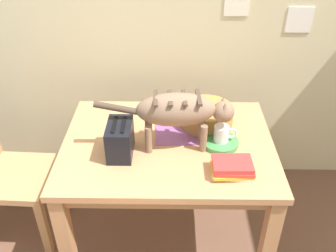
{
  "coord_description": "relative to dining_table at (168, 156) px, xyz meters",
  "views": [
    {
      "loc": [
        0.01,
        -0.51,
        1.91
      ],
      "look_at": [
        -0.01,
        1.08,
        0.84
      ],
      "focal_mm": 40.21,
      "sensor_mm": 36.0,
      "label": 1
    }
  ],
  "objects": [
    {
      "name": "wooden_chair_far",
      "position": [
        -0.93,
        0.07,
        -0.19
      ],
      "size": [
        0.44,
        0.44,
        0.93
      ],
      "rotation": [
        0.0,
        0.0,
        -1.62
      ],
      "color": "tan",
      "rests_on": "ground_plane"
    },
    {
      "name": "dining_table",
      "position": [
        0.0,
        0.0,
        0.0
      ],
      "size": [
        1.1,
        0.83,
        0.74
      ],
      "color": "tan",
      "rests_on": "ground_plane"
    },
    {
      "name": "wicker_basket",
      "position": [
        0.21,
        0.17,
        0.15
      ],
      "size": [
        0.29,
        0.29,
        0.11
      ],
      "color": "#AA7D3E",
      "rests_on": "dining_table"
    },
    {
      "name": "cat",
      "position": [
        0.06,
        -0.03,
        0.31
      ],
      "size": [
        0.68,
        0.18,
        0.3
      ],
      "rotation": [
        0.0,
        0.0,
        -1.52
      ],
      "color": "#876952",
      "rests_on": "dining_table"
    },
    {
      "name": "wall_rear",
      "position": [
        0.01,
        0.71,
        0.61
      ],
      "size": [
        4.31,
        0.11,
        2.5
      ],
      "color": "beige",
      "rests_on": "ground_plane"
    },
    {
      "name": "coffee_mug",
      "position": [
        0.28,
        -0.02,
        0.17
      ],
      "size": [
        0.12,
        0.08,
        0.09
      ],
      "color": "white",
      "rests_on": "saucer_bowl"
    },
    {
      "name": "book_stack",
      "position": [
        0.3,
        -0.25,
        0.13
      ],
      "size": [
        0.2,
        0.15,
        0.07
      ],
      "color": "silver",
      "rests_on": "dining_table"
    },
    {
      "name": "saucer_bowl",
      "position": [
        0.27,
        -0.02,
        0.11
      ],
      "size": [
        0.19,
        0.19,
        0.03
      ],
      "primitive_type": "cylinder",
      "color": "#44934D",
      "rests_on": "dining_table"
    },
    {
      "name": "magazine",
      "position": [
        0.08,
        0.06,
        0.1
      ],
      "size": [
        0.3,
        0.2,
        0.01
      ],
      "primitive_type": "cube",
      "rotation": [
        0.0,
        0.0,
        0.03
      ],
      "color": "#955499",
      "rests_on": "dining_table"
    },
    {
      "name": "toaster",
      "position": [
        -0.23,
        -0.1,
        0.18
      ],
      "size": [
        0.12,
        0.2,
        0.18
      ],
      "color": "black",
      "rests_on": "dining_table"
    }
  ]
}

